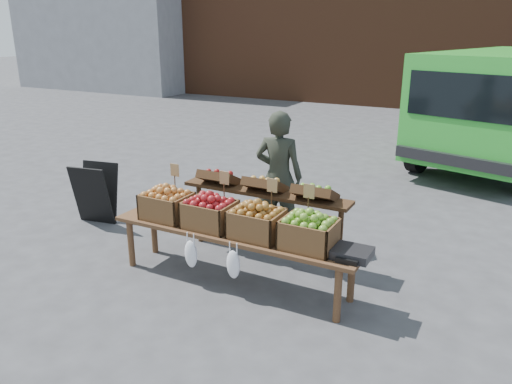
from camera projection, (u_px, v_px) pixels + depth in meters
The scene contains 12 objects.
ground at pixel (242, 304), 4.82m from camera, with size 80.00×80.00×0.00m, color #454547.
grey_building at pixel (103, 3), 20.86m from camera, with size 8.00×3.00×7.00m, color gray.
delivery_van at pixel (507, 110), 9.31m from camera, with size 2.19×4.78×2.14m, color green, non-canonical shape.
vendor at pixel (279, 176), 6.11m from camera, with size 0.59×0.39×1.62m, color #282D22.
chalkboard_sign at pixel (96, 193), 6.74m from camera, with size 0.54×0.30×0.82m, color black, non-canonical shape.
back_table at pixel (265, 214), 5.68m from camera, with size 2.10×0.44×1.04m, color #3B2413, non-canonical shape.
display_bench at pixel (233, 257), 5.15m from camera, with size 2.70×0.56×0.57m, color #52341E, non-canonical shape.
crate_golden_apples at pixel (167, 206), 5.39m from camera, with size 0.50×0.40×0.28m, color #AB8931, non-canonical shape.
crate_russet_pears at pixel (210, 214), 5.14m from camera, with size 0.50×0.40×0.28m, color maroon, non-canonical shape.
crate_red_apples at pixel (257, 224), 4.90m from camera, with size 0.50×0.40×0.28m, color #9A631E, non-canonical shape.
crate_green_apples at pixel (309, 234), 4.65m from camera, with size 0.50×0.40×0.28m, color #4F8223, non-canonical shape.
weighing_scale at pixel (352, 253), 4.50m from camera, with size 0.34×0.30×0.08m, color black.
Camera 1 is at (2.10, -3.68, 2.55)m, focal length 35.00 mm.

